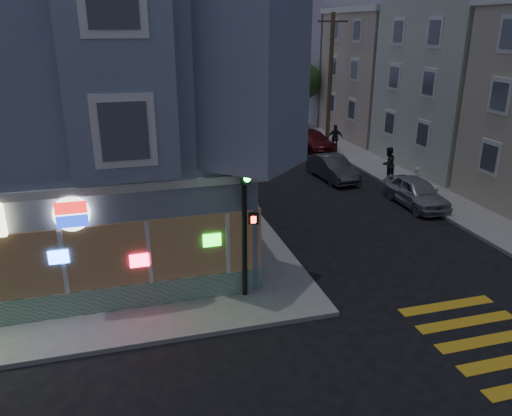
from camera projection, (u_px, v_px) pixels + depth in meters
name	position (u px, v px, depth m)	size (l,w,h in m)	color
ground	(263.00, 376.00, 12.55)	(120.00, 120.00, 0.00)	black
sidewalk_ne	(462.00, 137.00, 39.11)	(24.00, 42.00, 0.15)	gray
corner_building	(32.00, 95.00, 18.97)	(14.60, 14.60, 11.40)	slate
row_house_b	(499.00, 76.00, 30.07)	(12.00, 8.60, 10.50)	beige
row_house_c	(415.00, 75.00, 38.46)	(12.00, 8.60, 9.00)	#C1AB95
row_house_d	(362.00, 58.00, 46.34)	(12.00, 8.60, 10.50)	#AFA7B8
utility_pole	(330.00, 77.00, 35.62)	(2.20, 0.30, 9.00)	#4C3826
street_tree_near	(303.00, 81.00, 41.40)	(3.00, 3.00, 5.30)	#4C3826
street_tree_far	(274.00, 73.00, 48.63)	(3.00, 3.00, 5.30)	#4C3826
pedestrian_a	(388.00, 164.00, 27.62)	(0.91, 0.71, 1.86)	black
pedestrian_b	(335.00, 138.00, 34.06)	(1.06, 0.44, 1.82)	#25242C
parked_car_a	(416.00, 192.00, 24.14)	(1.66, 4.12, 1.40)	#A1A3A9
parked_car_b	(332.00, 168.00, 28.35)	(1.44, 4.14, 1.36)	#3C3E41
parked_car_c	(312.00, 141.00, 35.02)	(1.90, 4.67, 1.35)	#5C151B
parked_car_d	(285.00, 127.00, 39.64)	(2.41, 5.22, 1.45)	#969CA0
traffic_signal	(246.00, 199.00, 14.83)	(0.61, 0.54, 4.85)	black
fire_hydrant	(417.00, 174.00, 27.60)	(0.45, 0.26, 0.78)	silver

